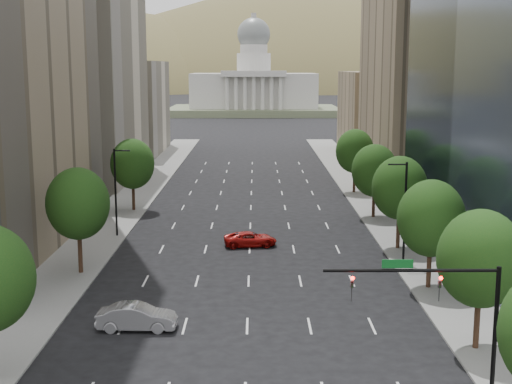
{
  "coord_description": "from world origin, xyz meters",
  "views": [
    {
      "loc": [
        0.55,
        -4.76,
        17.09
      ],
      "look_at": [
        0.59,
        46.08,
        8.0
      ],
      "focal_mm": 49.58,
      "sensor_mm": 36.0,
      "label": 1
    }
  ],
  "objects_px": {
    "capitol": "(254,90)",
    "car_red_far": "(250,239)",
    "traffic_signal": "(449,301)",
    "car_silver": "(137,317)"
  },
  "relations": [
    {
      "from": "capitol",
      "to": "car_red_far",
      "type": "relative_size",
      "value": 11.88
    },
    {
      "from": "traffic_signal",
      "to": "car_silver",
      "type": "height_order",
      "value": "traffic_signal"
    },
    {
      "from": "traffic_signal",
      "to": "car_silver",
      "type": "distance_m",
      "value": 20.56
    },
    {
      "from": "car_red_far",
      "to": "car_silver",
      "type": "bearing_deg",
      "value": 153.91
    },
    {
      "from": "traffic_signal",
      "to": "car_red_far",
      "type": "bearing_deg",
      "value": 108.54
    },
    {
      "from": "traffic_signal",
      "to": "capitol",
      "type": "xyz_separation_m",
      "value": [
        -10.53,
        219.71,
        3.4
      ]
    },
    {
      "from": "capitol",
      "to": "car_silver",
      "type": "height_order",
      "value": "capitol"
    },
    {
      "from": "traffic_signal",
      "to": "capitol",
      "type": "height_order",
      "value": "capitol"
    },
    {
      "from": "capitol",
      "to": "car_silver",
      "type": "xyz_separation_m",
      "value": [
        -7.24,
        -210.32,
        -7.72
      ]
    },
    {
      "from": "capitol",
      "to": "car_silver",
      "type": "bearing_deg",
      "value": -91.97
    }
  ]
}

